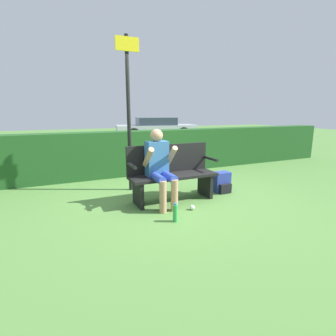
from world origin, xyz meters
TOP-DOWN VIEW (x-y plane):
  - ground_plane at (0.00, 0.00)m, footprint 40.00×40.00m
  - hedge_back at (0.00, 2.19)m, footprint 12.00×0.48m
  - park_bench at (0.00, 0.07)m, footprint 1.51×0.47m
  - person_seated at (-0.29, -0.07)m, footprint 0.49×0.64m
  - backpack at (1.06, 0.08)m, footprint 0.32×0.29m
  - water_bottle at (-0.36, -0.80)m, footprint 0.07×0.07m
  - signpost at (-0.48, 0.93)m, footprint 0.43×0.09m
  - parked_car at (3.60, 9.71)m, footprint 4.55×2.37m
  - litter_crumple at (0.08, -0.51)m, footprint 0.08×0.08m

SIDE VIEW (x-z plane):
  - ground_plane at x=0.00m, z-range 0.00..0.00m
  - litter_crumple at x=0.08m, z-range 0.00..0.08m
  - water_bottle at x=-0.36m, z-range -0.01..0.26m
  - backpack at x=1.06m, z-range -0.01..0.37m
  - park_bench at x=0.00m, z-range -0.01..0.95m
  - hedge_back at x=0.00m, z-range 0.00..1.05m
  - parked_car at x=3.60m, z-range -0.01..1.16m
  - person_seated at x=-0.29m, z-range 0.06..1.29m
  - signpost at x=-0.48m, z-range 0.19..3.02m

